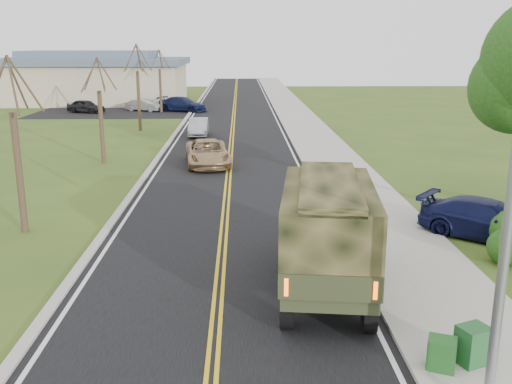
{
  "coord_description": "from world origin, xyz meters",
  "views": [
    {
      "loc": [
        0.61,
        -9.29,
        6.43
      ],
      "look_at": [
        1.1,
        8.41,
        1.8
      ],
      "focal_mm": 40.0,
      "sensor_mm": 36.0,
      "label": 1
    }
  ],
  "objects_px": {
    "utility_box_near": "(473,345)",
    "sedan_silver": "(199,127)",
    "utility_box_far": "(442,354)",
    "suv_champagne": "(208,153)",
    "pickup_navy": "(489,220)",
    "military_truck": "(327,226)"
  },
  "relations": [
    {
      "from": "utility_box_near",
      "to": "sedan_silver",
      "type": "bearing_deg",
      "value": 81.5
    },
    {
      "from": "utility_box_near",
      "to": "utility_box_far",
      "type": "bearing_deg",
      "value": 172.65
    },
    {
      "from": "suv_champagne",
      "to": "utility_box_near",
      "type": "bearing_deg",
      "value": -79.43
    },
    {
      "from": "suv_champagne",
      "to": "pickup_navy",
      "type": "bearing_deg",
      "value": -57.98
    },
    {
      "from": "sedan_silver",
      "to": "utility_box_near",
      "type": "relative_size",
      "value": 4.71
    },
    {
      "from": "suv_champagne",
      "to": "sedan_silver",
      "type": "relative_size",
      "value": 1.3
    },
    {
      "from": "utility_box_far",
      "to": "sedan_silver",
      "type": "bearing_deg",
      "value": 125.25
    },
    {
      "from": "suv_champagne",
      "to": "utility_box_near",
      "type": "distance_m",
      "value": 21.21
    },
    {
      "from": "pickup_navy",
      "to": "utility_box_far",
      "type": "bearing_deg",
      "value": -168.6
    },
    {
      "from": "pickup_navy",
      "to": "military_truck",
      "type": "bearing_deg",
      "value": 163.23
    },
    {
      "from": "sedan_silver",
      "to": "utility_box_far",
      "type": "height_order",
      "value": "sedan_silver"
    },
    {
      "from": "sedan_silver",
      "to": "pickup_navy",
      "type": "xyz_separation_m",
      "value": [
        11.34,
        -22.68,
        0.05
      ]
    },
    {
      "from": "pickup_navy",
      "to": "utility_box_near",
      "type": "distance_m",
      "value": 8.61
    },
    {
      "from": "military_truck",
      "to": "sedan_silver",
      "type": "xyz_separation_m",
      "value": [
        -5.25,
        26.68,
        -1.19
      ]
    },
    {
      "from": "suv_champagne",
      "to": "sedan_silver",
      "type": "height_order",
      "value": "suv_champagne"
    },
    {
      "from": "pickup_navy",
      "to": "utility_box_near",
      "type": "bearing_deg",
      "value": -165.1
    },
    {
      "from": "sedan_silver",
      "to": "utility_box_near",
      "type": "xyz_separation_m",
      "value": [
        7.69,
        -30.48,
        -0.12
      ]
    },
    {
      "from": "suv_champagne",
      "to": "utility_box_far",
      "type": "bearing_deg",
      "value": -81.39
    },
    {
      "from": "sedan_silver",
      "to": "utility_box_far",
      "type": "distance_m",
      "value": 31.46
    },
    {
      "from": "military_truck",
      "to": "sedan_silver",
      "type": "distance_m",
      "value": 27.22
    },
    {
      "from": "pickup_navy",
      "to": "utility_box_far",
      "type": "relative_size",
      "value": 7.08
    },
    {
      "from": "military_truck",
      "to": "utility_box_far",
      "type": "relative_size",
      "value": 10.06
    }
  ]
}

